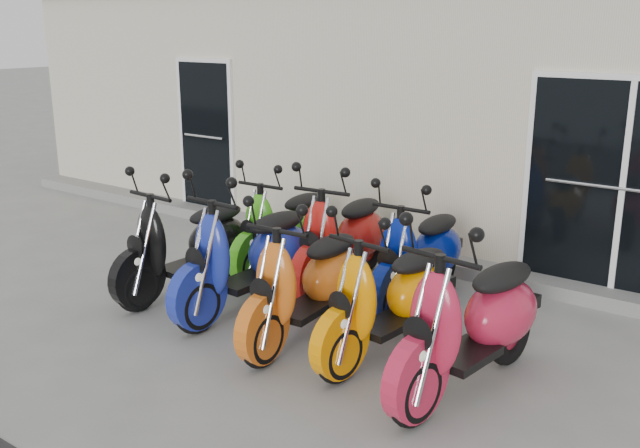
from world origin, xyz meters
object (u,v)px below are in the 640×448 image
at_px(scooter_front_blue, 248,239).
at_px(scooter_front_orange_b, 390,280).
at_px(scooter_front_black, 187,229).
at_px(scooter_back_green, 284,215).
at_px(scooter_front_orange_a, 306,266).
at_px(scooter_back_blue, 420,241).
at_px(scooter_back_red, 342,224).
at_px(scooter_front_red, 472,301).

height_order(scooter_front_blue, scooter_front_orange_b, scooter_front_blue).
xyz_separation_m(scooter_front_black, scooter_back_green, (0.38, 1.14, -0.03)).
bearing_deg(scooter_front_orange_a, scooter_front_black, 170.54).
relative_size(scooter_front_blue, scooter_back_green, 1.10).
height_order(scooter_back_green, scooter_back_blue, scooter_back_blue).
height_order(scooter_front_black, scooter_front_orange_b, scooter_front_black).
xyz_separation_m(scooter_front_orange_b, scooter_back_red, (-1.26, 1.13, 0.03)).
bearing_deg(scooter_back_green, scooter_front_blue, -69.88).
bearing_deg(scooter_front_black, scooter_back_green, 74.68).
height_order(scooter_front_orange_a, scooter_back_blue, scooter_front_orange_a).
height_order(scooter_front_red, scooter_back_blue, scooter_front_red).
bearing_deg(scooter_front_orange_a, scooter_front_blue, 163.61).
relative_size(scooter_front_blue, scooter_front_orange_b, 1.07).
xyz_separation_m(scooter_front_red, scooter_back_red, (-2.07, 1.29, -0.02)).
bearing_deg(scooter_front_red, scooter_front_orange_a, -173.27).
xyz_separation_m(scooter_front_orange_a, scooter_back_green, (-1.33, 1.33, -0.02)).
bearing_deg(scooter_front_orange_b, scooter_front_orange_a, -162.95).
distance_m(scooter_front_blue, scooter_front_orange_a, 0.89).
height_order(scooter_front_black, scooter_back_blue, scooter_front_black).
relative_size(scooter_front_blue, scooter_back_red, 1.03).
bearing_deg(scooter_front_black, scooter_back_red, 44.42).
distance_m(scooter_front_orange_a, scooter_back_blue, 1.38).
height_order(scooter_front_orange_a, scooter_front_red, scooter_front_red).
bearing_deg(scooter_back_green, scooter_back_blue, -2.74).
distance_m(scooter_front_orange_a, scooter_back_red, 1.36).
height_order(scooter_front_blue, scooter_back_red, scooter_front_blue).
xyz_separation_m(scooter_front_black, scooter_back_red, (1.23, 1.08, 0.02)).
bearing_deg(scooter_back_blue, scooter_front_red, -50.64).
distance_m(scooter_front_black, scooter_front_blue, 0.85).
height_order(scooter_front_orange_a, scooter_back_red, scooter_back_red).
relative_size(scooter_front_blue, scooter_front_orange_a, 1.06).
bearing_deg(scooter_front_blue, scooter_front_red, -2.95).
height_order(scooter_front_black, scooter_front_red, scooter_front_red).
xyz_separation_m(scooter_front_blue, scooter_front_orange_b, (1.64, -0.06, -0.05)).
bearing_deg(scooter_back_red, scooter_back_green, 170.01).
height_order(scooter_front_orange_b, scooter_back_red, scooter_back_red).
height_order(scooter_front_red, scooter_back_green, scooter_front_red).
xyz_separation_m(scooter_front_orange_a, scooter_front_red, (1.59, -0.01, 0.04)).
height_order(scooter_front_black, scooter_front_blue, scooter_front_blue).
distance_m(scooter_front_orange_a, scooter_front_orange_b, 0.79).
relative_size(scooter_front_orange_b, scooter_front_red, 0.93).
height_order(scooter_front_blue, scooter_back_green, scooter_front_blue).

